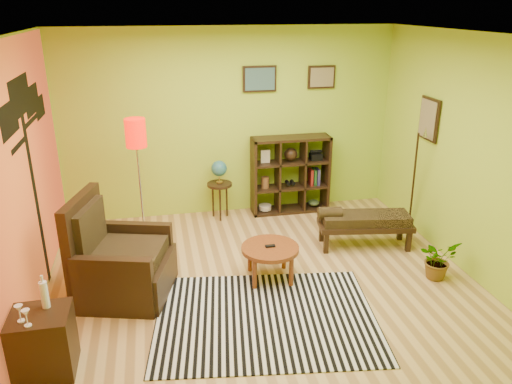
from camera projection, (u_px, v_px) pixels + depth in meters
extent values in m
plane|color=tan|center=(261.00, 282.00, 5.90)|extent=(5.00, 5.00, 0.00)
cube|color=#A4CC31|center=(230.00, 124.00, 7.46)|extent=(5.00, 0.04, 2.80)
cube|color=#A4CC31|center=(334.00, 273.00, 3.34)|extent=(5.00, 0.04, 2.80)
cube|color=#A4CC31|center=(15.00, 186.00, 4.93)|extent=(0.04, 4.50, 2.80)
cube|color=#A4CC31|center=(469.00, 156.00, 5.88)|extent=(0.04, 4.50, 2.80)
cube|color=white|center=(262.00, 35.00, 4.90)|extent=(5.00, 4.50, 0.04)
cube|color=#D95C21|center=(17.00, 186.00, 4.93)|extent=(0.01, 4.45, 2.75)
cube|color=black|center=(36.00, 198.00, 5.56)|extent=(0.01, 0.14, 2.10)
cube|color=black|center=(9.00, 120.00, 4.75)|extent=(0.01, 0.65, 0.32)
cube|color=black|center=(20.00, 96.00, 5.21)|extent=(0.01, 0.85, 0.40)
cube|color=black|center=(32.00, 100.00, 5.71)|extent=(0.01, 0.70, 0.32)
cube|color=black|center=(40.00, 107.00, 6.08)|extent=(0.01, 0.50, 0.26)
cube|color=black|center=(260.00, 79.00, 7.29)|extent=(0.50, 0.03, 0.38)
cube|color=#46706E|center=(260.00, 79.00, 7.27)|extent=(0.44, 0.01, 0.32)
cube|color=black|center=(321.00, 77.00, 7.47)|extent=(0.42, 0.03, 0.34)
cube|color=#988A5C|center=(322.00, 77.00, 7.45)|extent=(0.36, 0.01, 0.28)
cube|color=black|center=(429.00, 119.00, 6.61)|extent=(0.03, 0.44, 0.56)
cube|color=#988A5C|center=(427.00, 119.00, 6.60)|extent=(0.01, 0.38, 0.50)
cylinder|color=black|center=(414.00, 181.00, 6.89)|extent=(0.23, 0.34, 1.46)
cone|color=silver|center=(426.00, 132.00, 6.49)|extent=(0.08, 0.09, 0.16)
cube|color=silver|center=(266.00, 317.00, 5.23)|extent=(2.51, 2.02, 0.01)
cylinder|color=brown|center=(270.00, 249.00, 5.85)|extent=(0.68, 0.68, 0.05)
cylinder|color=brown|center=(284.00, 255.00, 6.15)|extent=(0.05, 0.05, 0.37)
cylinder|color=brown|center=(250.00, 257.00, 6.09)|extent=(0.05, 0.05, 0.37)
cylinder|color=brown|center=(291.00, 272.00, 5.75)|extent=(0.05, 0.05, 0.37)
cylinder|color=brown|center=(255.00, 275.00, 5.70)|extent=(0.05, 0.05, 0.37)
cube|color=black|center=(270.00, 246.00, 5.84)|extent=(0.12, 0.05, 0.02)
cube|color=black|center=(127.00, 277.00, 5.60)|extent=(1.15, 1.13, 0.42)
cube|color=black|center=(85.00, 246.00, 5.50)|extent=(0.35, 0.91, 1.17)
cube|color=black|center=(113.00, 288.00, 5.15)|extent=(0.85, 0.33, 0.68)
cube|color=black|center=(138.00, 249.00, 5.96)|extent=(0.85, 0.33, 0.68)
cube|color=#E3B558|center=(128.00, 254.00, 5.50)|extent=(0.91, 0.90, 0.15)
cube|color=#E3B558|center=(90.00, 229.00, 5.42)|extent=(0.28, 0.68, 0.53)
cube|color=black|center=(44.00, 343.00, 4.38)|extent=(0.50, 0.46, 0.60)
cylinder|color=white|center=(44.00, 295.00, 4.33)|extent=(0.07, 0.07, 0.25)
cylinder|color=white|center=(42.00, 279.00, 4.27)|extent=(0.02, 0.02, 0.07)
cylinder|color=white|center=(21.00, 321.00, 4.17)|extent=(0.06, 0.06, 0.01)
cylinder|color=white|center=(20.00, 316.00, 4.16)|extent=(0.01, 0.01, 0.09)
cone|color=white|center=(19.00, 309.00, 4.13)|extent=(0.07, 0.07, 0.06)
cylinder|color=white|center=(28.00, 325.00, 4.11)|extent=(0.06, 0.06, 0.01)
cylinder|color=white|center=(27.00, 320.00, 4.10)|extent=(0.01, 0.01, 0.09)
cone|color=white|center=(26.00, 313.00, 4.07)|extent=(0.07, 0.07, 0.06)
cylinder|color=silver|center=(146.00, 247.00, 6.72)|extent=(0.27, 0.27, 0.03)
cylinder|color=silver|center=(141.00, 191.00, 6.43)|extent=(0.02, 0.02, 1.64)
cylinder|color=red|center=(136.00, 133.00, 6.16)|extent=(0.26, 0.26, 0.36)
cylinder|color=black|center=(220.00, 184.00, 7.47)|extent=(0.37, 0.37, 0.04)
cylinder|color=black|center=(227.00, 200.00, 7.64)|extent=(0.03, 0.03, 0.52)
cylinder|color=black|center=(213.00, 201.00, 7.62)|extent=(0.03, 0.03, 0.52)
cylinder|color=black|center=(220.00, 205.00, 7.46)|extent=(0.03, 0.03, 0.52)
cylinder|color=gold|center=(219.00, 182.00, 7.46)|extent=(0.09, 0.09, 0.02)
cylinder|color=gold|center=(219.00, 179.00, 7.44)|extent=(0.01, 0.01, 0.09)
sphere|color=#1C4B9C|center=(219.00, 168.00, 7.38)|extent=(0.23, 0.23, 0.23)
cube|color=black|center=(254.00, 177.00, 7.61)|extent=(0.04, 0.35, 1.20)
cube|color=black|center=(326.00, 172.00, 7.83)|extent=(0.04, 0.35, 1.20)
cube|color=black|center=(289.00, 209.00, 7.92)|extent=(1.20, 0.35, 0.04)
cube|color=black|center=(291.00, 138.00, 7.51)|extent=(1.20, 0.35, 0.04)
cube|color=black|center=(278.00, 176.00, 7.68)|extent=(0.03, 0.33, 1.12)
cube|color=black|center=(303.00, 174.00, 7.75)|extent=(0.03, 0.33, 1.12)
cube|color=black|center=(290.00, 187.00, 7.79)|extent=(1.12, 0.33, 0.03)
cube|color=black|center=(291.00, 162.00, 7.64)|extent=(1.12, 0.33, 0.03)
cylinder|color=#C4B498|center=(265.00, 207.00, 7.82)|extent=(0.20, 0.20, 0.07)
sphere|color=black|center=(291.00, 154.00, 7.60)|extent=(0.20, 0.20, 0.20)
cube|color=black|center=(316.00, 157.00, 7.70)|extent=(0.18, 0.15, 0.10)
cylinder|color=black|center=(288.00, 183.00, 7.75)|extent=(0.06, 0.12, 0.06)
cylinder|color=black|center=(293.00, 182.00, 7.77)|extent=(0.06, 0.12, 0.06)
ellipsoid|color=#384C26|center=(314.00, 203.00, 7.97)|extent=(0.18, 0.18, 0.09)
cylinder|color=brown|center=(265.00, 183.00, 7.68)|extent=(0.12, 0.12, 0.18)
cube|color=#C4B498|center=(265.00, 156.00, 7.53)|extent=(0.14, 0.03, 0.20)
cube|color=maroon|center=(311.00, 177.00, 7.80)|extent=(0.04, 0.18, 0.26)
cube|color=#1E4C1E|center=(314.00, 177.00, 7.81)|extent=(0.04, 0.18, 0.26)
cube|color=navy|center=(317.00, 177.00, 7.82)|extent=(0.04, 0.18, 0.26)
cube|color=black|center=(365.00, 225.00, 6.67)|extent=(1.29, 0.64, 0.07)
cube|color=#E3B558|center=(366.00, 218.00, 6.63)|extent=(1.20, 0.57, 0.12)
cylinder|color=#E3B558|center=(330.00, 213.00, 6.58)|extent=(0.33, 0.21, 0.16)
cube|color=black|center=(400.00, 230.00, 6.92)|extent=(0.07, 0.07, 0.27)
cube|color=black|center=(322.00, 232.00, 6.87)|extent=(0.07, 0.07, 0.27)
cube|color=black|center=(409.00, 242.00, 6.59)|extent=(0.07, 0.07, 0.27)
cube|color=black|center=(326.00, 243.00, 6.54)|extent=(0.07, 0.07, 0.27)
imported|color=#26661E|center=(437.00, 263.00, 5.94)|extent=(0.56, 0.60, 0.38)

